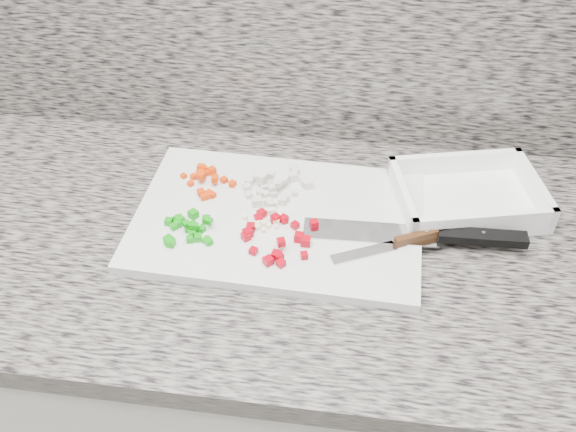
{
  "coord_description": "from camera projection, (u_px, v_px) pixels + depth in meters",
  "views": [
    {
      "loc": [
        0.18,
        0.67,
        1.65
      ],
      "look_at": [
        0.08,
        1.45,
        0.94
      ],
      "focal_mm": 40.0,
      "sensor_mm": 36.0,
      "label": 1
    }
  ],
  "objects": [
    {
      "name": "cutting_board",
      "position": [
        278.0,
        219.0,
        1.1
      ],
      "size": [
        0.5,
        0.34,
        0.02
      ],
      "primitive_type": "cube",
      "rotation": [
        0.0,
        0.0,
        -0.03
      ],
      "color": "silver",
      "rests_on": "countertop"
    },
    {
      "name": "cabinet",
      "position": [
        253.0,
        388.0,
        1.4
      ],
      "size": [
        3.92,
        0.62,
        0.86
      ],
      "primitive_type": "cube",
      "color": "silver",
      "rests_on": "ground"
    },
    {
      "name": "garlic_pile",
      "position": [
        266.0,
        220.0,
        1.08
      ],
      "size": [
        0.06,
        0.06,
        0.01
      ],
      "color": "#F9EDC0",
      "rests_on": "cutting_board"
    },
    {
      "name": "onion_pile",
      "position": [
        275.0,
        186.0,
        1.14
      ],
      "size": [
        0.13,
        0.12,
        0.03
      ],
      "color": "beige",
      "rests_on": "cutting_board"
    },
    {
      "name": "paring_knife",
      "position": [
        410.0,
        240.0,
        1.04
      ],
      "size": [
        0.2,
        0.11,
        0.02
      ],
      "rotation": [
        0.0,
        0.0,
        0.45
      ],
      "color": "silver",
      "rests_on": "cutting_board"
    },
    {
      "name": "red_pepper_pile",
      "position": [
        276.0,
        235.0,
        1.05
      ],
      "size": [
        0.12,
        0.13,
        0.02
      ],
      "color": "#A7020F",
      "rests_on": "cutting_board"
    },
    {
      "name": "chef_knife",
      "position": [
        443.0,
        235.0,
        1.05
      ],
      "size": [
        0.37,
        0.06,
        0.02
      ],
      "rotation": [
        0.0,
        0.0,
        0.04
      ],
      "color": "silver",
      "rests_on": "cutting_board"
    },
    {
      "name": "green_pepper_pile",
      "position": [
        188.0,
        229.0,
        1.06
      ],
      "size": [
        0.09,
        0.09,
        0.02
      ],
      "color": "#0D8F0D",
      "rests_on": "cutting_board"
    },
    {
      "name": "countertop",
      "position": [
        244.0,
        241.0,
        1.1
      ],
      "size": [
        3.96,
        0.64,
        0.04
      ],
      "primitive_type": "cube",
      "color": "slate",
      "rests_on": "cabinet"
    },
    {
      "name": "carrot_pile",
      "position": [
        207.0,
        181.0,
        1.15
      ],
      "size": [
        0.11,
        0.1,
        0.02
      ],
      "color": "red",
      "rests_on": "cutting_board"
    },
    {
      "name": "tray",
      "position": [
        467.0,
        198.0,
        1.13
      ],
      "size": [
        0.28,
        0.23,
        0.05
      ],
      "rotation": [
        0.0,
        0.0,
        0.24
      ],
      "color": "white",
      "rests_on": "countertop"
    }
  ]
}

